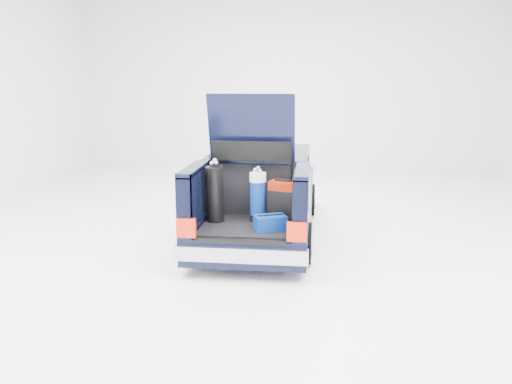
# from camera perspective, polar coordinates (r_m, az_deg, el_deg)

# --- Properties ---
(ground) EXTENTS (14.00, 14.00, 0.00)m
(ground) POSITION_cam_1_polar(r_m,az_deg,el_deg) (9.42, 0.37, -4.52)
(ground) COLOR white
(ground) RESTS_ON ground
(car) EXTENTS (1.87, 4.65, 2.47)m
(car) POSITION_cam_1_polar(r_m,az_deg,el_deg) (9.34, 0.45, -0.38)
(car) COLOR black
(car) RESTS_ON ground
(red_suitcase) EXTENTS (0.44, 0.37, 0.64)m
(red_suitcase) POSITION_cam_1_polar(r_m,az_deg,el_deg) (7.94, 2.84, -1.02)
(red_suitcase) COLOR #741503
(red_suitcase) RESTS_ON car
(black_golf_bag) EXTENTS (0.27, 0.32, 0.93)m
(black_golf_bag) POSITION_cam_1_polar(r_m,az_deg,el_deg) (7.92, -4.35, -0.19)
(black_golf_bag) COLOR black
(black_golf_bag) RESTS_ON car
(blue_golf_bag) EXTENTS (0.32, 0.32, 0.82)m
(blue_golf_bag) POSITION_cam_1_polar(r_m,az_deg,el_deg) (7.96, 0.19, -0.45)
(blue_golf_bag) COLOR black
(blue_golf_bag) RESTS_ON car
(blue_duffel) EXTENTS (0.50, 0.42, 0.22)m
(blue_duffel) POSITION_cam_1_polar(r_m,az_deg,el_deg) (7.57, 1.50, -3.23)
(blue_duffel) COLOR navy
(blue_duffel) RESTS_ON car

